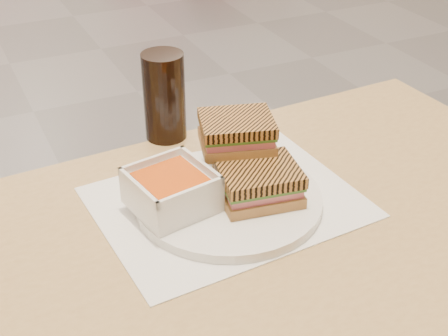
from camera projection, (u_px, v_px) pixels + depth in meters
name	position (u px, v px, depth m)	size (l,w,h in m)	color
main_table	(233.00, 311.00, 0.95)	(1.23, 0.76, 0.75)	tan
tray_liner	(227.00, 202.00, 0.99)	(0.41, 0.33, 0.00)	white
plate	(228.00, 200.00, 0.98)	(0.29, 0.29, 0.02)	white
soup_bowl	(171.00, 192.00, 0.94)	(0.13, 0.13, 0.06)	white
panini_lower	(259.00, 183.00, 0.96)	(0.13, 0.12, 0.05)	#B57E48
panini_upper	(237.00, 132.00, 0.99)	(0.13, 0.12, 0.05)	#B57E48
cola_glass	(164.00, 96.00, 1.13)	(0.08, 0.08, 0.16)	black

